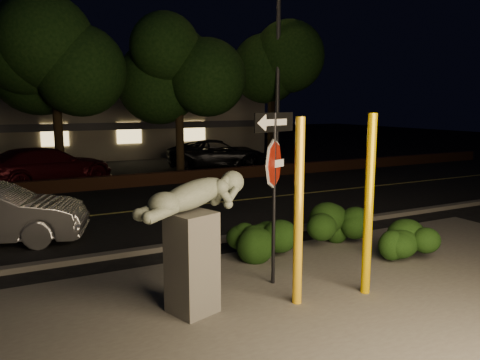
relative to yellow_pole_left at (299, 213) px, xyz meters
name	(u,v)px	position (x,y,z in m)	size (l,w,h in m)	color
ground	(143,192)	(0.42, 10.84, -1.53)	(90.00, 90.00, 0.00)	black
patio	(323,302)	(0.42, -0.16, -1.52)	(14.00, 6.00, 0.02)	#4C4944
road	(169,208)	(0.42, 7.84, -1.53)	(80.00, 8.00, 0.01)	black
lane_marking	(169,207)	(0.42, 7.84, -1.52)	(80.00, 0.12, 0.01)	#B1A646
curb	(224,239)	(0.42, 3.74, -1.47)	(80.00, 0.25, 0.12)	#4C4944
brick_wall	(134,180)	(0.42, 12.14, -1.28)	(40.00, 0.35, 0.50)	#492717
parking_lot	(105,169)	(0.42, 17.84, -1.53)	(40.00, 12.00, 0.01)	black
building	(79,123)	(0.42, 25.83, 0.47)	(22.00, 10.20, 4.00)	slate
tree_far_b	(52,31)	(-2.08, 14.04, 4.52)	(5.20, 5.20, 8.41)	black
tree_far_c	(178,47)	(2.92, 13.64, 4.13)	(4.80, 4.80, 7.84)	black
tree_far_d	(272,59)	(7.92, 14.14, 3.88)	(4.40, 4.40, 7.42)	black
yellow_pole_left	(299,213)	(0.00, 0.00, 0.00)	(0.15, 0.15, 3.07)	yellow
yellow_pole_right	(369,206)	(1.30, -0.18, 0.02)	(0.16, 0.16, 3.12)	#E1B100
signpost	(274,164)	(0.09, 0.92, 0.68)	(1.00, 0.40, 3.11)	black
sculpture	(193,230)	(-1.61, 0.48, -0.19)	(2.02, 1.11, 2.18)	#4C4944
hedge_center	(268,234)	(0.84, 2.38, -1.05)	(1.87, 0.88, 0.98)	black
hedge_right	(332,222)	(2.52, 2.31, -0.98)	(1.69, 0.90, 1.11)	black
hedge_far_right	(406,240)	(3.18, 0.71, -1.06)	(1.35, 0.85, 0.94)	black
streetlight	(274,46)	(7.21, 12.77, 4.32)	(1.48, 0.43, 9.84)	#4A4A4F
parked_car_darkred	(47,166)	(-2.58, 14.08, -0.76)	(2.16, 5.31, 1.54)	#400910
parked_car_dark	(218,154)	(5.67, 15.65, -0.81)	(2.39, 5.18, 1.44)	black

